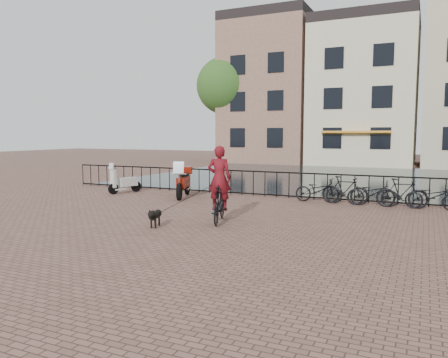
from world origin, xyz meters
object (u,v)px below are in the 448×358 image
at_px(motorcycle, 183,178).
at_px(scooter, 125,177).
at_px(cyclist, 219,189).
at_px(dog, 155,217).

bearing_deg(motorcycle, scooter, 160.24).
relative_size(cyclist, scooter, 1.70).
xyz_separation_m(cyclist, motorcycle, (-3.43, 3.89, -0.22)).
distance_m(motorcycle, scooter, 2.91).
bearing_deg(dog, scooter, 116.88).
bearing_deg(dog, cyclist, 27.02).
bearing_deg(scooter, dog, -26.88).
relative_size(motorcycle, scooter, 1.44).
height_order(cyclist, scooter, cyclist).
relative_size(cyclist, motorcycle, 1.18).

